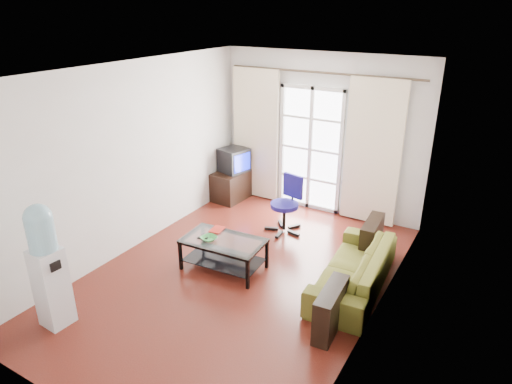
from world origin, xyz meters
TOP-DOWN VIEW (x-y plane):
  - floor at (0.00, 0.00)m, footprint 5.20×5.20m
  - ceiling at (0.00, 0.00)m, footprint 5.20×5.20m
  - wall_back at (0.00, 2.60)m, footprint 3.60×0.02m
  - wall_front at (0.00, -2.60)m, footprint 3.60×0.02m
  - wall_left at (-1.80, 0.00)m, footprint 0.02×5.20m
  - wall_right at (1.80, 0.00)m, footprint 0.02×5.20m
  - french_door at (-0.15, 2.54)m, footprint 1.16×0.06m
  - curtain_rod at (0.00, 2.50)m, footprint 3.30×0.04m
  - curtain_left at (-1.20, 2.48)m, footprint 0.90×0.07m
  - curtain_right at (0.95, 2.48)m, footprint 0.90×0.07m
  - radiator at (0.80, 2.50)m, footprint 0.64×0.12m
  - sofa at (1.40, 0.53)m, footprint 1.95×0.97m
  - coffee_table at (-0.28, 0.05)m, footprint 1.14×0.70m
  - bowl at (-0.44, -0.05)m, footprint 0.31×0.31m
  - book at (-0.60, 0.23)m, footprint 0.23×0.27m
  - remote at (-0.54, -0.06)m, footprint 0.15×0.09m
  - tv_stand at (-1.53, 2.15)m, footprint 0.53×0.76m
  - crt_tv at (-1.53, 2.22)m, footprint 0.56×0.57m
  - task_chair at (-0.07, 1.50)m, footprint 0.75×0.75m
  - water_cooler at (-1.27, -1.87)m, footprint 0.33×0.32m

SIDE VIEW (x-z plane):
  - floor at x=0.00m, z-range 0.00..0.00m
  - tv_stand at x=-1.53m, z-range 0.00..0.53m
  - task_chair at x=-0.07m, z-range -0.19..0.73m
  - sofa at x=1.40m, z-range 0.00..0.54m
  - coffee_table at x=-0.28m, z-range 0.06..0.51m
  - radiator at x=0.80m, z-range 0.01..0.65m
  - remote at x=-0.54m, z-range 0.44..0.46m
  - book at x=-0.60m, z-range 0.44..0.47m
  - bowl at x=-0.44m, z-range 0.44..0.50m
  - crt_tv at x=-1.53m, z-range 0.53..0.96m
  - water_cooler at x=-1.27m, z-range 0.03..1.52m
  - french_door at x=-0.15m, z-range 0.00..2.15m
  - curtain_left at x=-1.20m, z-range 0.02..2.38m
  - curtain_right at x=0.95m, z-range 0.02..2.38m
  - wall_back at x=0.00m, z-range 0.00..2.70m
  - wall_front at x=0.00m, z-range 0.00..2.70m
  - wall_left at x=-1.80m, z-range 0.00..2.70m
  - wall_right at x=1.80m, z-range 0.00..2.70m
  - curtain_rod at x=0.00m, z-range 2.36..2.40m
  - ceiling at x=0.00m, z-range 2.70..2.70m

